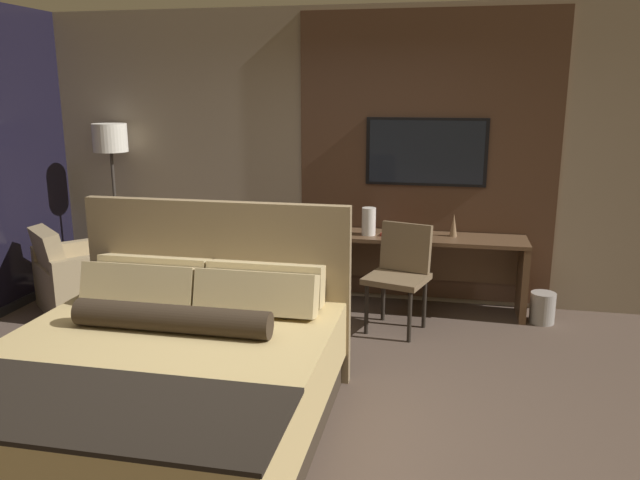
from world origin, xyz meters
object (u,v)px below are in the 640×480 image
object	(u,v)px
tv	(426,152)
book	(394,234)
bed	(162,380)
floor_lamp	(111,151)
waste_bin	(542,308)
desk_chair	(401,267)
vase_tall	(369,221)
vase_short	(454,225)
armchair_by_window	(81,280)
desk	(421,258)

from	to	relation	value
tv	book	xyz separation A→B (m)	(-0.25, -0.27, -0.74)
tv	bed	bearing A→B (deg)	-116.54
floor_lamp	waste_bin	size ratio (longest dim) A/B	6.11
tv	floor_lamp	bearing A→B (deg)	-176.70
tv	floor_lamp	size ratio (longest dim) A/B	0.66
desk_chair	vase_tall	world-z (taller)	vase_tall
bed	vase_short	size ratio (longest dim) A/B	9.92
vase_tall	waste_bin	distance (m)	1.74
book	vase_short	bearing A→B (deg)	9.94
vase_tall	tv	bearing A→B (deg)	29.74
vase_short	tv	bearing A→B (deg)	148.16
armchair_by_window	vase_short	world-z (taller)	vase_short
desk	waste_bin	distance (m)	1.16
bed	waste_bin	world-z (taller)	bed
vase_short	waste_bin	world-z (taller)	vase_short
desk_chair	vase_tall	bearing A→B (deg)	144.51
armchair_by_window	waste_bin	distance (m)	4.28
armchair_by_window	book	world-z (taller)	armchair_by_window
desk_chair	tv	bearing A→B (deg)	94.63
floor_lamp	bed	bearing A→B (deg)	-56.47
tv	book	world-z (taller)	tv
desk	waste_bin	size ratio (longest dim) A/B	6.79
vase_tall	vase_short	xyz separation A→B (m)	(0.77, 0.10, -0.02)
vase_tall	book	distance (m)	0.26
desk	vase_tall	distance (m)	0.61
book	desk_chair	bearing A→B (deg)	-77.14
desk	tv	bearing A→B (deg)	90.00
armchair_by_window	vase_tall	distance (m)	2.78
tv	waste_bin	distance (m)	1.76
desk	vase_short	size ratio (longest dim) A/B	8.92
waste_bin	desk_chair	bearing A→B (deg)	-163.55
vase_tall	waste_bin	bearing A→B (deg)	-2.40
book	desk	bearing A→B (deg)	17.34
desk	vase_tall	size ratio (longest dim) A/B	7.40
bed	book	xyz separation A→B (m)	(1.14, 2.52, 0.37)
tv	vase_short	bearing A→B (deg)	-31.84
tv	book	bearing A→B (deg)	-133.12
desk_chair	armchair_by_window	distance (m)	3.01
bed	book	size ratio (longest dim) A/B	8.58
floor_lamp	book	xyz separation A→B (m)	(2.87, -0.09, -0.70)
bed	desk	xyz separation A→B (m)	(1.39, 2.59, 0.13)
desk_chair	vase_short	world-z (taller)	vase_short
tv	vase_short	distance (m)	0.73
desk_chair	floor_lamp	xyz separation A→B (m)	(-2.97, 0.53, 0.88)
floor_lamp	desk	bearing A→B (deg)	-0.20
book	waste_bin	size ratio (longest dim) A/B	0.88
floor_lamp	vase_short	xyz separation A→B (m)	(3.40, 0.00, -0.61)
vase_short	waste_bin	distance (m)	1.08
desk_chair	floor_lamp	world-z (taller)	floor_lamp
vase_tall	armchair_by_window	bearing A→B (deg)	-168.11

